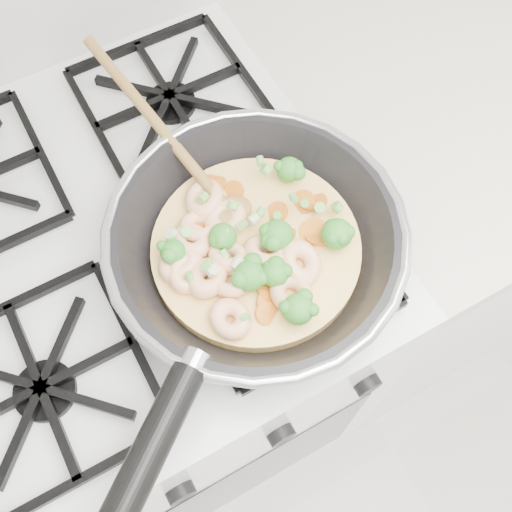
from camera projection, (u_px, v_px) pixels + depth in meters
stove at (163, 340)px, 1.18m from camera, size 0.60×0.60×0.92m
counter_right at (492, 172)px, 1.36m from camera, size 1.00×0.60×0.90m
skillet at (253, 248)px, 0.70m from camera, size 0.46×0.56×0.10m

